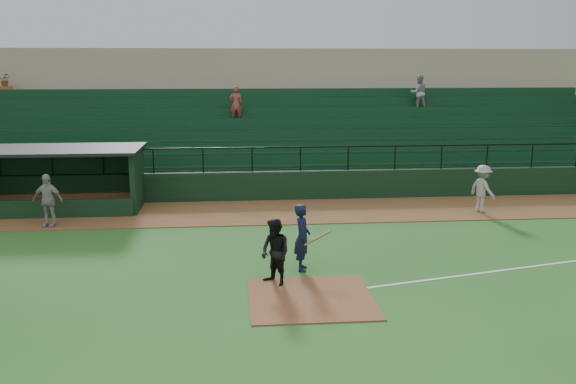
{
  "coord_description": "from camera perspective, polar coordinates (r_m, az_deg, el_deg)",
  "views": [
    {
      "loc": [
        -1.86,
        -15.08,
        5.58
      ],
      "look_at": [
        0.0,
        5.0,
        1.4
      ],
      "focal_mm": 38.77,
      "sensor_mm": 36.0,
      "label": 1
    }
  ],
  "objects": [
    {
      "name": "umpire",
      "position": [
        15.88,
        -1.17,
        -5.56
      ],
      "size": [
        1.04,
        1.07,
        1.74
      ],
      "primitive_type": "imported",
      "rotation": [
        0.0,
        0.0,
        -0.91
      ],
      "color": "black",
      "rests_on": "ground"
    },
    {
      "name": "batter_at_plate",
      "position": [
        17.0,
        1.32,
        -4.18
      ],
      "size": [
        1.05,
        0.73,
        1.85
      ],
      "color": "black",
      "rests_on": "ground"
    },
    {
      "name": "dugout",
      "position": [
        26.22,
        -22.73,
        1.47
      ],
      "size": [
        8.9,
        3.2,
        2.42
      ],
      "color": "black",
      "rests_on": "ground"
    },
    {
      "name": "home_plate_dirt",
      "position": [
        15.26,
        2.11,
        -9.69
      ],
      "size": [
        3.0,
        3.0,
        0.03
      ],
      "primitive_type": "cube",
      "color": "brown",
      "rests_on": "ground"
    },
    {
      "name": "runner",
      "position": [
        24.66,
        17.41,
        0.3
      ],
      "size": [
        1.05,
        1.33,
        1.8
      ],
      "primitive_type": "imported",
      "rotation": [
        0.0,
        0.0,
        1.95
      ],
      "color": "#A7A29C",
      "rests_on": "warning_track"
    },
    {
      "name": "stadium_structure",
      "position": [
        31.77,
        -1.92,
        5.78
      ],
      "size": [
        38.0,
        13.08,
        6.4
      ],
      "color": "black",
      "rests_on": "ground"
    },
    {
      "name": "warning_track",
      "position": [
        23.82,
        -0.67,
        -1.8
      ],
      "size": [
        40.0,
        4.0,
        0.03
      ],
      "primitive_type": "cube",
      "color": "brown",
      "rests_on": "ground"
    },
    {
      "name": "foul_line",
      "position": [
        19.84,
        24.92,
        -5.74
      ],
      "size": [
        17.49,
        4.44,
        0.01
      ],
      "primitive_type": "cube",
      "rotation": [
        0.0,
        0.0,
        0.24
      ],
      "color": "white",
      "rests_on": "ground"
    },
    {
      "name": "dugout_player_a",
      "position": [
        22.97,
        -21.19,
        -0.72
      ],
      "size": [
        1.15,
        0.66,
        1.84
      ],
      "primitive_type": "imported",
      "rotation": [
        0.0,
        0.0,
        -0.2
      ],
      "color": "#A9A49E",
      "rests_on": "warning_track"
    },
    {
      "name": "ground",
      "position": [
        16.19,
        1.65,
        -8.46
      ],
      "size": [
        90.0,
        90.0,
        0.0
      ],
      "primitive_type": "plane",
      "color": "#245D1E",
      "rests_on": "ground"
    }
  ]
}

